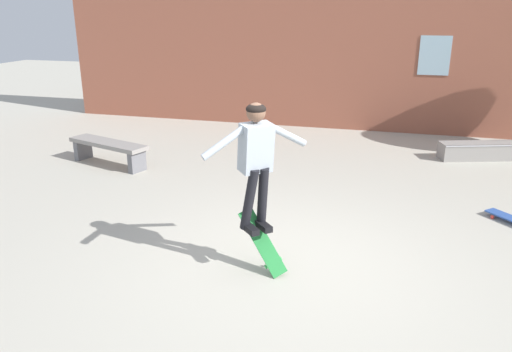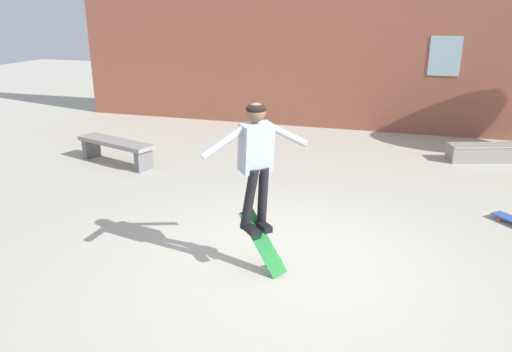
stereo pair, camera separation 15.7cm
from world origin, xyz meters
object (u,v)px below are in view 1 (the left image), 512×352
Objects in this scene: park_bench at (108,148)px; skateboard_flipping at (262,242)px; skate_ledge at (480,151)px; skater at (256,156)px.

skateboard_flipping is (3.97, -3.20, 0.01)m from park_bench.
skate_ledge is at bearing 36.40° from park_bench.
skateboard_flipping is at bearing -21.07° from park_bench.
skater is at bearing -138.05° from skate_ledge.
skater is 1.05m from skateboard_flipping.
skate_ledge is 6.57m from skater.
skateboard_flipping is at bearing -137.55° from skate_ledge.
skateboard_flipping is at bearing 59.57° from skater.
skater is at bearing -21.74° from park_bench.
skater is 2.04× the size of skateboard_flipping.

